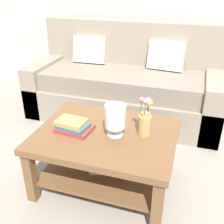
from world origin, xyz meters
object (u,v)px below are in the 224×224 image
Objects in this scene: book_stack_main at (73,126)px; glass_hurricane_vase at (115,117)px; couch at (125,85)px; coffee_table at (106,147)px; flower_pitcher at (145,120)px.

glass_hurricane_vase reaches higher than book_stack_main.
couch reaches higher than coffee_table.
glass_hurricane_vase is at bearing -78.01° from couch.
couch reaches higher than flower_pitcher.
couch is 2.09× the size of coffee_table.
flower_pitcher is (0.47, -1.20, 0.23)m from couch.
book_stack_main is at bearing -169.83° from coffee_table.
couch is 7.13× the size of flower_pitcher.
flower_pitcher is (0.53, 0.11, 0.08)m from book_stack_main.
book_stack_main is 0.92× the size of flower_pitcher.
couch is 9.07× the size of glass_hurricane_vase.
coffee_table is at bearing -166.98° from flower_pitcher.
book_stack_main is (-0.25, -0.04, 0.17)m from coffee_table.
glass_hurricane_vase reaches higher than coffee_table.
glass_hurricane_vase is (0.08, -0.01, 0.28)m from coffee_table.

